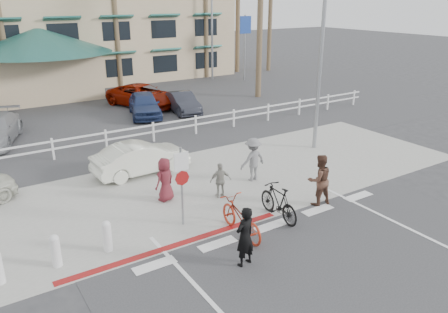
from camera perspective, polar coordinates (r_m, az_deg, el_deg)
ground at (r=13.64m, az=7.79°, el=-10.03°), size 140.00×140.00×0.00m
bike_path at (r=12.44m, az=13.89°, el=-13.74°), size 12.00×16.00×0.01m
sidewalk_plaza at (r=16.91m, az=-2.06°, el=-3.60°), size 22.00×7.00×0.01m
cross_street at (r=20.21m, az=-7.86°, el=0.29°), size 40.00×5.00×0.01m
parking_lot at (r=28.78m, az=-15.99°, el=5.71°), size 50.00×16.00×0.01m
curb_red at (r=13.06m, az=-6.06°, el=-11.37°), size 7.00×0.25×0.02m
rail_fence at (r=21.99m, az=-8.97°, el=3.24°), size 29.40×0.16×1.00m
building at (r=41.05m, az=-19.72°, el=17.46°), size 28.00×16.00×11.30m
sign_post at (r=13.47m, az=-5.56°, el=-3.42°), size 0.50×0.10×2.90m
bollard_0 at (r=12.93m, az=-15.02°, el=-9.99°), size 0.26×0.26×0.95m
bollard_1 at (r=12.67m, az=-21.13°, el=-11.39°), size 0.26×0.26×0.95m
streetlight_0 at (r=20.41m, az=12.58°, el=13.20°), size 0.60×2.00×9.00m
streetlight_1 at (r=38.42m, az=-1.59°, el=17.10°), size 0.60×2.00×9.50m
info_sign at (r=38.00m, az=2.71°, el=14.10°), size 1.20×0.16×5.60m
palm_5 at (r=35.85m, az=-14.18°, el=19.12°), size 4.00×4.00×13.00m
palm_9 at (r=43.19m, az=6.12°, el=19.67°), size 4.00×4.00×13.00m
bike_red at (r=13.24m, az=2.17°, el=-8.06°), size 0.84×2.17×1.12m
rider_red at (r=11.73m, az=2.73°, el=-10.42°), size 0.69×0.52×1.71m
bike_black at (r=14.25m, az=7.12°, el=-5.94°), size 0.66×1.97×1.16m
rider_black at (r=15.32m, az=12.33°, el=-3.00°), size 1.00×0.85×1.82m
pedestrian_a at (r=16.98m, az=3.78°, el=-0.39°), size 1.15×0.71×1.73m
pedestrian_child at (r=15.57m, az=-0.46°, el=-3.14°), size 0.82×0.52×1.31m
pedestrian_b at (r=15.42m, az=-7.71°, el=-3.02°), size 0.90×0.75×1.59m
car_white_sedan at (r=18.04m, az=-10.79°, el=-0.19°), size 4.01×1.62×1.30m
lot_car_2 at (r=26.80m, az=-10.35°, el=6.71°), size 2.85×4.55×1.44m
lot_car_3 at (r=27.36m, az=-5.44°, el=7.02°), size 1.91×3.97×1.26m
lot_car_5 at (r=29.28m, az=-10.52°, el=7.83°), size 4.11×5.67×1.43m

